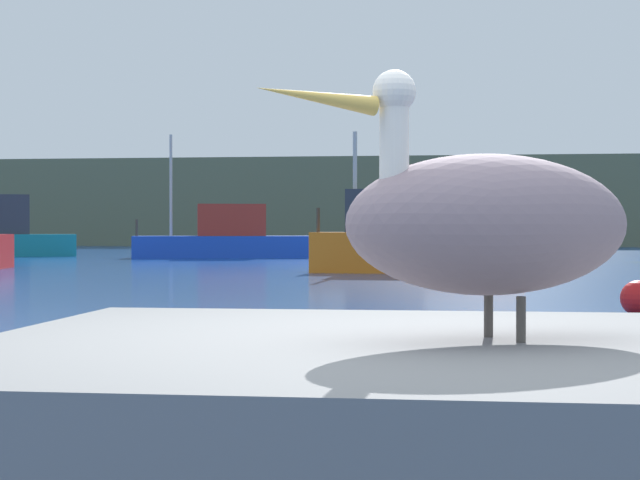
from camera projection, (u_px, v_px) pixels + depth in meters
hillside_backdrop at (448, 203)px, 77.28m from camera, size 140.00×12.58×6.24m
pelican at (489, 222)px, 3.29m from camera, size 1.25×0.96×0.83m
fishing_boat_orange at (410, 242)px, 29.54m from camera, size 6.03×1.91×4.01m
fishing_boat_teal at (7, 235)px, 46.60m from camera, size 5.97×3.77×3.55m
fishing_boat_blue at (228, 239)px, 44.44m from camera, size 8.24×4.08×5.22m
mooring_buoy at (638, 298)px, 14.88m from camera, size 0.51×0.51×0.51m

